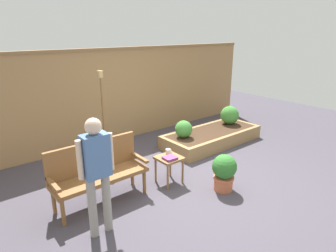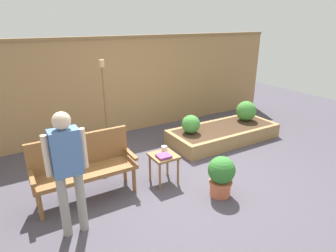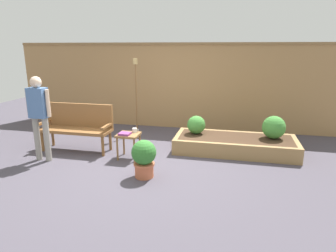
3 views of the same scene
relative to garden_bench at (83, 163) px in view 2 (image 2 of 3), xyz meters
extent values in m
plane|color=#47424C|center=(1.50, -0.43, -0.54)|extent=(14.00, 14.00, 0.00)
cube|color=#A37A4C|center=(1.50, 2.17, 0.51)|extent=(8.40, 0.10, 2.10)
cube|color=olive|center=(1.50, 2.17, 1.59)|extent=(8.40, 0.14, 0.06)
cylinder|color=brown|center=(0.66, 0.08, -0.34)|extent=(0.06, 0.06, 0.40)
cylinder|color=brown|center=(0.66, -0.28, -0.34)|extent=(0.06, 0.06, 0.40)
cylinder|color=brown|center=(-0.66, 0.08, -0.34)|extent=(0.06, 0.06, 0.40)
cylinder|color=brown|center=(-0.66, -0.28, -0.34)|extent=(0.06, 0.06, 0.40)
cube|color=brown|center=(0.00, -0.10, -0.11)|extent=(1.44, 0.48, 0.06)
cube|color=brown|center=(0.00, 0.11, 0.16)|extent=(1.44, 0.06, 0.48)
cube|color=brown|center=(-0.69, -0.10, 0.02)|extent=(0.06, 0.48, 0.04)
cube|color=brown|center=(0.69, -0.10, 0.02)|extent=(0.06, 0.48, 0.04)
cylinder|color=olive|center=(1.35, -0.10, -0.32)|extent=(0.04, 0.04, 0.44)
cylinder|color=olive|center=(1.35, -0.43, -0.32)|extent=(0.04, 0.04, 0.44)
cylinder|color=olive|center=(1.02, -0.10, -0.32)|extent=(0.04, 0.04, 0.44)
cylinder|color=olive|center=(1.02, -0.43, -0.32)|extent=(0.04, 0.04, 0.44)
cube|color=olive|center=(1.19, -0.26, -0.08)|extent=(0.40, 0.40, 0.04)
cylinder|color=silver|center=(1.27, -0.14, -0.02)|extent=(0.09, 0.09, 0.08)
torus|color=silver|center=(1.32, -0.14, -0.02)|extent=(0.06, 0.01, 0.06)
cube|color=#7F3875|center=(1.15, -0.33, -0.04)|extent=(0.21, 0.20, 0.04)
cylinder|color=#C66642|center=(1.72, -1.02, -0.44)|extent=(0.30, 0.30, 0.21)
cylinder|color=#C66642|center=(1.72, -1.02, -0.32)|extent=(0.34, 0.34, 0.04)
sphere|color=#33752D|center=(1.72, -1.02, -0.12)|extent=(0.40, 0.40, 0.40)
cube|color=#997547|center=(3.15, 0.10, -0.39)|extent=(2.40, 0.09, 0.30)
cube|color=#997547|center=(3.15, 1.01, -0.39)|extent=(2.40, 0.09, 0.30)
cube|color=#997547|center=(2.00, 0.56, -0.39)|extent=(0.09, 0.82, 0.30)
cube|color=#997547|center=(4.31, 0.56, -0.39)|extent=(0.09, 0.82, 0.30)
cube|color=#422D1E|center=(3.15, 0.56, -0.39)|extent=(2.22, 0.82, 0.30)
cylinder|color=brown|center=(2.34, 0.65, -0.21)|extent=(0.04, 0.04, 0.06)
sphere|color=#428938|center=(2.34, 0.65, -0.06)|extent=(0.38, 0.38, 0.38)
cylinder|color=brown|center=(3.88, 0.65, -0.21)|extent=(0.04, 0.04, 0.06)
sphere|color=#428938|center=(3.88, 0.65, -0.02)|extent=(0.45, 0.45, 0.45)
cylinder|color=brown|center=(0.81, 1.33, 0.29)|extent=(0.03, 0.03, 1.67)
cylinder|color=tan|center=(0.81, 1.33, 1.19)|extent=(0.10, 0.10, 0.13)
cylinder|color=gray|center=(-0.23, -0.72, -0.13)|extent=(0.11, 0.11, 0.82)
cylinder|color=gray|center=(-0.43, -0.72, -0.13)|extent=(0.11, 0.11, 0.82)
cube|color=#4C70A3|center=(-0.33, -0.72, 0.55)|extent=(0.32, 0.20, 0.54)
cylinder|color=beige|center=(-0.13, -0.72, 0.55)|extent=(0.07, 0.07, 0.49)
cylinder|color=beige|center=(-0.53, -0.72, 0.55)|extent=(0.07, 0.07, 0.49)
sphere|color=beige|center=(-0.33, -0.72, 0.92)|extent=(0.20, 0.20, 0.20)
camera|label=1|loc=(-1.69, -3.75, 1.97)|focal=31.24mm
camera|label=2|loc=(-0.81, -3.76, 1.92)|focal=30.42mm
camera|label=3|loc=(3.11, -5.34, 1.52)|focal=31.99mm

